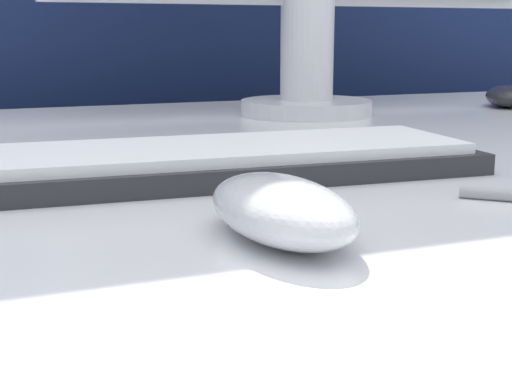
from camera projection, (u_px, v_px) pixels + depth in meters
partition_panel at (93, 158)px, 1.21m from camera, size 5.00×0.03×1.28m
computer_mouse_near at (281, 209)px, 0.37m from camera, size 0.07×0.12×0.03m
keyboard at (207, 161)px, 0.54m from camera, size 0.43×0.15×0.02m
computer_mouse_far at (508, 96)px, 1.04m from camera, size 0.12×0.12×0.03m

